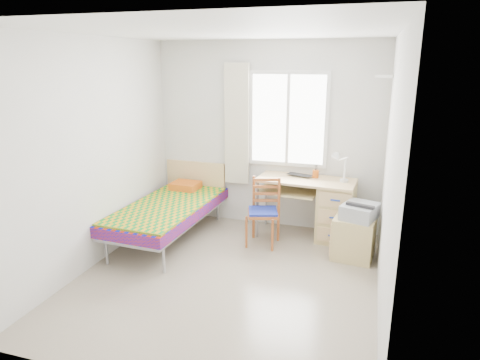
% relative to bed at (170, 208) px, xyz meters
% --- Properties ---
extents(floor, '(3.50, 3.50, 0.00)m').
position_rel_bed_xyz_m(floor, '(1.09, -0.85, -0.42)').
color(floor, '#BCAD93').
rests_on(floor, ground).
extents(ceiling, '(3.50, 3.50, 0.00)m').
position_rel_bed_xyz_m(ceiling, '(1.09, -0.85, 2.18)').
color(ceiling, white).
rests_on(ceiling, wall_back).
extents(wall_back, '(3.20, 0.00, 3.20)m').
position_rel_bed_xyz_m(wall_back, '(1.09, 0.90, 0.88)').
color(wall_back, silver).
rests_on(wall_back, ground).
extents(wall_left, '(0.00, 3.50, 3.50)m').
position_rel_bed_xyz_m(wall_left, '(-0.51, -0.85, 0.88)').
color(wall_left, silver).
rests_on(wall_left, ground).
extents(wall_right, '(0.00, 3.50, 3.50)m').
position_rel_bed_xyz_m(wall_right, '(2.69, -0.85, 0.88)').
color(wall_right, silver).
rests_on(wall_right, ground).
extents(window, '(1.10, 0.04, 1.30)m').
position_rel_bed_xyz_m(window, '(1.39, 0.88, 1.13)').
color(window, white).
rests_on(window, wall_back).
extents(curtain, '(0.35, 0.05, 1.70)m').
position_rel_bed_xyz_m(curtain, '(0.67, 0.83, 1.03)').
color(curtain, beige).
rests_on(curtain, wall_back).
extents(floating_shelf, '(0.20, 0.32, 0.03)m').
position_rel_bed_xyz_m(floating_shelf, '(2.58, 0.55, 1.73)').
color(floating_shelf, white).
rests_on(floating_shelf, wall_right).
extents(bed, '(1.03, 2.03, 0.86)m').
position_rel_bed_xyz_m(bed, '(0.00, 0.00, 0.00)').
color(bed, '#96979E').
rests_on(bed, floor).
extents(desk, '(1.32, 0.68, 0.80)m').
position_rel_bed_xyz_m(desk, '(2.06, 0.60, 0.02)').
color(desk, '#DFAB75').
rests_on(desk, floor).
extents(chair, '(0.47, 0.47, 0.88)m').
position_rel_bed_xyz_m(chair, '(1.25, 0.19, 0.08)').
color(chair, '#984A1D').
rests_on(chair, floor).
extents(cabinet, '(0.53, 0.48, 0.52)m').
position_rel_bed_xyz_m(cabinet, '(2.39, 0.08, -0.16)').
color(cabinet, tan).
rests_on(cabinet, floor).
extents(printer, '(0.48, 0.52, 0.18)m').
position_rel_bed_xyz_m(printer, '(2.44, 0.09, 0.19)').
color(printer, '#95999C').
rests_on(printer, cabinet).
extents(laptop, '(0.38, 0.29, 0.03)m').
position_rel_bed_xyz_m(laptop, '(1.59, 0.68, 0.40)').
color(laptop, black).
rests_on(laptop, desk).
extents(pen_cup, '(0.10, 0.10, 0.10)m').
position_rel_bed_xyz_m(pen_cup, '(1.82, 0.72, 0.44)').
color(pen_cup, '#D75817').
rests_on(pen_cup, desk).
extents(task_lamp, '(0.23, 0.33, 0.42)m').
position_rel_bed_xyz_m(task_lamp, '(2.14, 0.51, 0.65)').
color(task_lamp, white).
rests_on(task_lamp, desk).
extents(book, '(0.20, 0.25, 0.02)m').
position_rel_bed_xyz_m(book, '(1.47, 0.58, 0.17)').
color(book, gray).
rests_on(book, desk).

